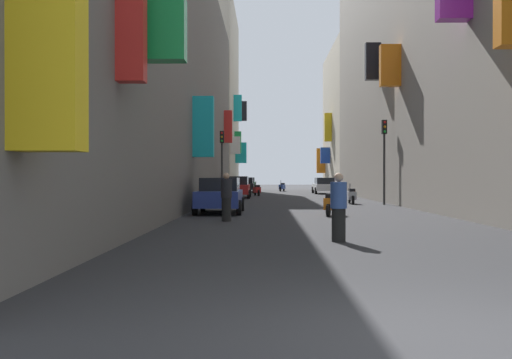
{
  "coord_description": "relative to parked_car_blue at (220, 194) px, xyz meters",
  "views": [
    {
      "loc": [
        -1.84,
        -4.94,
        1.5
      ],
      "look_at": [
        -2.41,
        29.07,
        1.33
      ],
      "focal_mm": 38.42,
      "sensor_mm": 36.0,
      "label": 1
    }
  ],
  "objects": [
    {
      "name": "building_right_mid_c",
      "position": [
        11.71,
        35.04,
        6.64
      ],
      "size": [
        6.99,
        14.59,
        14.83
      ],
      "color": "#BCB29E",
      "rests_on": "ground"
    },
    {
      "name": "pedestrian_near_left",
      "position": [
        3.57,
        -9.98,
        0.02
      ],
      "size": [
        0.49,
        0.49,
        1.59
      ],
      "color": "black",
      "rests_on": "ground"
    },
    {
      "name": "building_right_mid_b",
      "position": [
        11.71,
        10.78,
        10.0
      ],
      "size": [
        7.09,
        33.92,
        21.53
      ],
      "color": "gray",
      "rests_on": "ground"
    },
    {
      "name": "parked_car_white",
      "position": [
        7.12,
        26.14,
        -0.02
      ],
      "size": [
        1.91,
        4.5,
        1.42
      ],
      "color": "white",
      "rests_on": "ground"
    },
    {
      "name": "scooter_orange",
      "position": [
        4.45,
        -1.45,
        -0.3
      ],
      "size": [
        0.76,
        1.78,
        1.13
      ],
      "color": "orange",
      "rests_on": "ground"
    },
    {
      "name": "ground_plane",
      "position": [
        3.71,
        12.33,
        -0.76
      ],
      "size": [
        140.0,
        140.0,
        0.0
      ],
      "primitive_type": "plane",
      "color": "#2D2D30"
    },
    {
      "name": "parked_car_red",
      "position": [
        -0.09,
        16.28,
        0.03
      ],
      "size": [
        1.84,
        4.42,
        1.53
      ],
      "color": "#B21E1E",
      "rests_on": "ground"
    },
    {
      "name": "scooter_red",
      "position": [
        1.22,
        20.77,
        -0.3
      ],
      "size": [
        0.66,
        1.78,
        1.13
      ],
      "color": "red",
      "rests_on": "ground"
    },
    {
      "name": "parked_car_green",
      "position": [
        -0.03,
        35.17,
        -0.01
      ],
      "size": [
        1.95,
        4.08,
        1.43
      ],
      "color": "#236638",
      "rests_on": "ground"
    },
    {
      "name": "traffic_light_near_corner",
      "position": [
        8.27,
        6.87,
        2.31
      ],
      "size": [
        0.26,
        0.34,
        4.55
      ],
      "color": "#2D2D2D",
      "rests_on": "ground"
    },
    {
      "name": "traffic_light_far_corner",
      "position": [
        -0.84,
        11.72,
        2.21
      ],
      "size": [
        0.26,
        0.34,
        4.37
      ],
      "color": "#2D2D2D",
      "rests_on": "ground"
    },
    {
      "name": "scooter_blue",
      "position": [
        3.64,
        34.18,
        -0.3
      ],
      "size": [
        0.74,
        1.73,
        1.13
      ],
      "color": "#2D4CAD",
      "rests_on": "ground"
    },
    {
      "name": "building_left_mid_a",
      "position": [
        -4.28,
        9.27,
        5.89
      ],
      "size": [
        6.9,
        31.04,
        13.32
      ],
      "color": "slate",
      "rests_on": "ground"
    },
    {
      "name": "scooter_silver",
      "position": [
        6.65,
        7.79,
        -0.3
      ],
      "size": [
        0.46,
        1.91,
        1.13
      ],
      "color": "#ADADB2",
      "rests_on": "ground"
    },
    {
      "name": "parked_car_black",
      "position": [
        -0.02,
        29.25,
        -0.01
      ],
      "size": [
        1.84,
        3.97,
        1.44
      ],
      "color": "black",
      "rests_on": "ground"
    },
    {
      "name": "building_left_far",
      "position": [
        -4.28,
        34.01,
        8.78
      ],
      "size": [
        7.17,
        16.64,
        19.1
      ],
      "color": "#BCB29E",
      "rests_on": "ground"
    },
    {
      "name": "parked_car_blue",
      "position": [
        0.0,
        0.0,
        0.0
      ],
      "size": [
        1.89,
        4.2,
        1.46
      ],
      "color": "navy",
      "rests_on": "ground"
    },
    {
      "name": "pedestrian_crossing",
      "position": [
        0.56,
        -4.14,
        0.05
      ],
      "size": [
        0.54,
        0.54,
        1.63
      ],
      "color": "black",
      "rests_on": "ground"
    }
  ]
}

